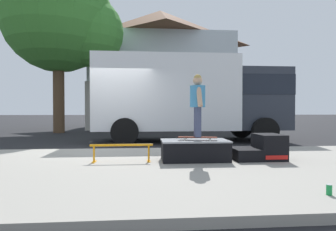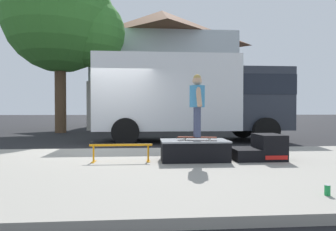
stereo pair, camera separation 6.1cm
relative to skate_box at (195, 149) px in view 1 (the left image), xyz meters
The scene contains 11 objects.
ground_plane 3.22m from the skate_box, 129.29° to the left, with size 140.00×140.00×0.00m, color black.
sidewalk_slab 2.11m from the skate_box, 165.65° to the right, with size 50.00×5.00×0.12m, color gray.
skate_box is the anchor object (origin of this frame).
kicker_ramp 1.41m from the skate_box, ahead, with size 1.02×0.70×0.52m.
grind_rail 1.47m from the skate_box, behind, with size 1.23×0.28×0.35m.
skateboard 0.26m from the skate_box, 45.49° to the right, with size 0.80×0.37×0.07m.
skater_kid 1.00m from the skate_box, 45.49° to the right, with size 0.31×0.65×1.26m.
soda_can 2.73m from the skate_box, 64.27° to the right, with size 0.07×0.07×0.13m.
box_truck 4.93m from the skate_box, 81.29° to the left, with size 6.91×2.63×3.05m.
street_tree_main 11.79m from the skate_box, 118.94° to the left, with size 6.07×5.52×8.64m.
house_behind 15.18m from the skate_box, 89.49° to the left, with size 9.54×8.23×8.40m.
Camera 1 is at (1.01, -8.09, 1.13)m, focal length 29.94 mm.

